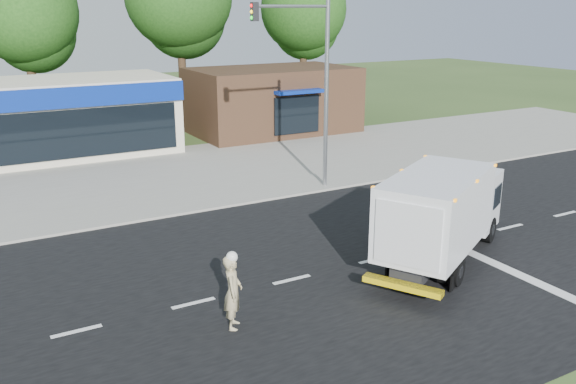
% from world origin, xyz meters
% --- Properties ---
extents(ground, '(120.00, 120.00, 0.00)m').
position_xyz_m(ground, '(0.00, 0.00, 0.00)').
color(ground, '#385123').
rests_on(ground, ground).
extents(road_asphalt, '(60.00, 14.00, 0.02)m').
position_xyz_m(road_asphalt, '(0.00, 0.00, 0.00)').
color(road_asphalt, black).
rests_on(road_asphalt, ground).
extents(sidewalk, '(60.00, 2.40, 0.12)m').
position_xyz_m(sidewalk, '(0.00, 8.20, 0.06)').
color(sidewalk, gray).
rests_on(sidewalk, ground).
extents(parking_apron, '(60.00, 9.00, 0.02)m').
position_xyz_m(parking_apron, '(0.00, 14.00, 0.01)').
color(parking_apron, gray).
rests_on(parking_apron, ground).
extents(lane_markings, '(55.20, 7.00, 0.01)m').
position_xyz_m(lane_markings, '(1.35, -1.35, 0.02)').
color(lane_markings, silver).
rests_on(lane_markings, road_asphalt).
extents(ems_box_truck, '(6.86, 5.09, 2.98)m').
position_xyz_m(ems_box_truck, '(1.62, -1.10, 1.72)').
color(ems_box_truck, black).
rests_on(ems_box_truck, ground).
extents(emergency_worker, '(0.73, 0.82, 2.00)m').
position_xyz_m(emergency_worker, '(-5.58, -1.65, 0.98)').
color(emergency_worker, tan).
rests_on(emergency_worker, ground).
extents(brown_storefront, '(10.00, 6.70, 4.00)m').
position_xyz_m(brown_storefront, '(7.00, 19.98, 2.00)').
color(brown_storefront, '#382316').
rests_on(brown_storefront, ground).
extents(traffic_signal_pole, '(3.51, 0.25, 8.00)m').
position_xyz_m(traffic_signal_pole, '(2.35, 7.60, 4.92)').
color(traffic_signal_pole, gray).
rests_on(traffic_signal_pole, ground).
extents(background_trees, '(36.77, 7.39, 12.10)m').
position_xyz_m(background_trees, '(-0.85, 28.16, 7.38)').
color(background_trees, '#332114').
rests_on(background_trees, ground).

